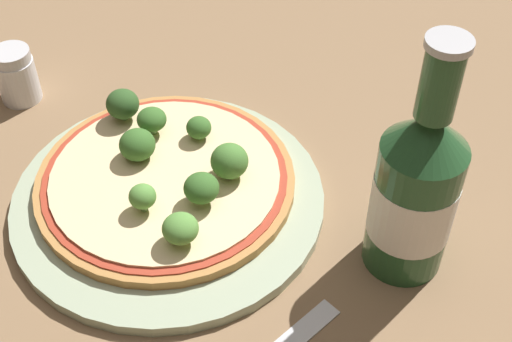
{
  "coord_description": "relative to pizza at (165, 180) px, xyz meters",
  "views": [
    {
      "loc": [
        0.44,
        -0.12,
        0.5
      ],
      "look_at": [
        0.04,
        0.05,
        0.06
      ],
      "focal_mm": 50.0,
      "sensor_mm": 36.0,
      "label": 1
    }
  ],
  "objects": [
    {
      "name": "broccoli_floret_1",
      "position": [
        -0.03,
        -0.02,
        0.02
      ],
      "size": [
        0.03,
        0.03,
        0.03
      ],
      "color": "#6B8E51",
      "rests_on": "pizza"
    },
    {
      "name": "broccoli_floret_5",
      "position": [
        0.03,
        0.06,
        0.03
      ],
      "size": [
        0.04,
        0.04,
        0.04
      ],
      "color": "#6B8E51",
      "rests_on": "pizza"
    },
    {
      "name": "ground_plane",
      "position": [
        0.02,
        0.02,
        -0.02
      ],
      "size": [
        3.0,
        3.0,
        0.0
      ],
      "primitive_type": "plane",
      "color": "#846647"
    },
    {
      "name": "broccoli_floret_3",
      "position": [
        0.08,
        -0.01,
        0.02
      ],
      "size": [
        0.03,
        0.03,
        0.03
      ],
      "color": "#6B8E51",
      "rests_on": "pizza"
    },
    {
      "name": "broccoli_floret_0",
      "position": [
        0.05,
        0.02,
        0.02
      ],
      "size": [
        0.03,
        0.03,
        0.03
      ],
      "color": "#6B8E51",
      "rests_on": "pizza"
    },
    {
      "name": "beer_bottle",
      "position": [
        0.15,
        0.17,
        0.07
      ],
      "size": [
        0.07,
        0.07,
        0.23
      ],
      "color": "#234C28",
      "rests_on": "ground_plane"
    },
    {
      "name": "broccoli_floret_7",
      "position": [
        -0.04,
        0.05,
        0.02
      ],
      "size": [
        0.02,
        0.02,
        0.02
      ],
      "color": "#6B8E51",
      "rests_on": "pizza"
    },
    {
      "name": "broccoli_floret_4",
      "position": [
        -0.06,
        0.01,
        0.02
      ],
      "size": [
        0.03,
        0.03,
        0.03
      ],
      "color": "#6B8E51",
      "rests_on": "pizza"
    },
    {
      "name": "pepper_shaker",
      "position": [
        -0.2,
        -0.1,
        0.01
      ],
      "size": [
        0.04,
        0.04,
        0.06
      ],
      "color": "silver",
      "rests_on": "ground_plane"
    },
    {
      "name": "pizza",
      "position": [
        0.0,
        0.0,
        0.0
      ],
      "size": [
        0.25,
        0.25,
        0.01
      ],
      "color": "#B77F42",
      "rests_on": "plate"
    },
    {
      "name": "broccoli_floret_6",
      "position": [
        -0.09,
        -0.01,
        0.03
      ],
      "size": [
        0.03,
        0.03,
        0.03
      ],
      "color": "#6B8E51",
      "rests_on": "pizza"
    },
    {
      "name": "plate",
      "position": [
        0.01,
        -0.0,
        -0.01
      ],
      "size": [
        0.29,
        0.29,
        0.01
      ],
      "color": "#A3B293",
      "rests_on": "ground_plane"
    },
    {
      "name": "broccoli_floret_2",
      "position": [
        0.04,
        -0.03,
        0.02
      ],
      "size": [
        0.02,
        0.02,
        0.03
      ],
      "color": "#6B8E51",
      "rests_on": "pizza"
    }
  ]
}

